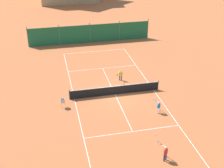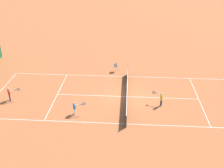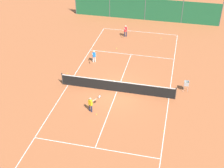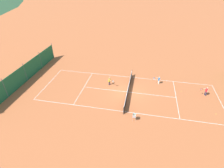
# 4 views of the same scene
# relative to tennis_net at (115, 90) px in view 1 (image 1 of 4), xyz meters

# --- Properties ---
(ground_plane) EXTENTS (600.00, 600.00, 0.00)m
(ground_plane) POSITION_rel_tennis_net_xyz_m (0.00, 0.00, -0.50)
(ground_plane) COLOR #B25B33
(court_line_markings) EXTENTS (8.25, 23.85, 0.01)m
(court_line_markings) POSITION_rel_tennis_net_xyz_m (0.00, 0.00, -0.50)
(court_line_markings) COLOR white
(court_line_markings) RESTS_ON ground
(tennis_net) EXTENTS (9.18, 0.08, 1.06)m
(tennis_net) POSITION_rel_tennis_net_xyz_m (0.00, 0.00, 0.00)
(tennis_net) COLOR #2D2D2D
(tennis_net) RESTS_ON ground
(windscreen_fence_far) EXTENTS (17.28, 0.08, 2.90)m
(windscreen_fence_far) POSITION_rel_tennis_net_xyz_m (-0.00, 15.50, 0.81)
(windscreen_fence_far) COLOR #1E6038
(windscreen_fence_far) RESTS_ON ground
(player_near_service) EXTENTS (0.39, 1.02, 1.17)m
(player_near_service) POSITION_rel_tennis_net_xyz_m (3.05, -4.13, 0.19)
(player_near_service) COLOR white
(player_near_service) RESTS_ON ground
(player_near_baseline) EXTENTS (0.77, 0.89, 1.22)m
(player_near_baseline) POSITION_rel_tennis_net_xyz_m (1.28, 2.88, 0.22)
(player_near_baseline) COLOR #23284C
(player_near_baseline) RESTS_ON ground
(player_far_baseline) EXTENTS (0.49, 1.08, 1.27)m
(player_far_baseline) POSITION_rel_tennis_net_xyz_m (1.30, -10.24, 0.24)
(player_far_baseline) COLOR #23284C
(player_far_baseline) RESTS_ON ground
(tennis_ball_far_corner) EXTENTS (0.07, 0.07, 0.07)m
(tennis_ball_far_corner) POSITION_rel_tennis_net_xyz_m (1.64, -7.28, -0.47)
(tennis_ball_far_corner) COLOR #CCE033
(tennis_ball_far_corner) RESTS_ON ground
(tennis_ball_alley_right) EXTENTS (0.07, 0.07, 0.07)m
(tennis_ball_alley_right) POSITION_rel_tennis_net_xyz_m (4.78, -1.67, -0.47)
(tennis_ball_alley_right) COLOR #CCE033
(tennis_ball_alley_right) RESTS_ON ground
(tennis_ball_alley_left) EXTENTS (0.07, 0.07, 0.07)m
(tennis_ball_alley_left) POSITION_rel_tennis_net_xyz_m (-4.03, 3.87, -0.47)
(tennis_ball_alley_left) COLOR #CCE033
(tennis_ball_alley_left) RESTS_ON ground
(tennis_ball_mid_court) EXTENTS (0.07, 0.07, 0.07)m
(tennis_ball_mid_court) POSITION_rel_tennis_net_xyz_m (0.81, 3.19, -0.47)
(tennis_ball_mid_court) COLOR #CCE033
(tennis_ball_mid_court) RESTS_ON ground
(tennis_ball_by_net_left) EXTENTS (0.07, 0.07, 0.07)m
(tennis_ball_by_net_left) POSITION_rel_tennis_net_xyz_m (2.71, -6.53, -0.47)
(tennis_ball_by_net_left) COLOR #CCE033
(tennis_ball_by_net_left) RESTS_ON ground
(ball_hopper) EXTENTS (0.36, 0.36, 0.89)m
(ball_hopper) POSITION_rel_tennis_net_xyz_m (-5.31, -1.31, 0.16)
(ball_hopper) COLOR #B7B7BC
(ball_hopper) RESTS_ON ground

